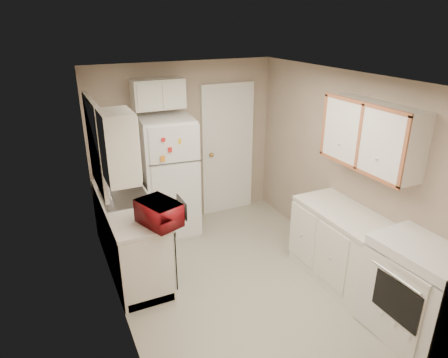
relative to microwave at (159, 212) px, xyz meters
name	(u,v)px	position (x,y,z in m)	size (l,w,h in m)	color
floor	(241,281)	(0.90, -0.18, -1.05)	(3.80, 3.80, 0.00)	#B8B3A3
ceiling	(246,78)	(0.90, -0.18, 1.35)	(3.80, 3.80, 0.00)	white
wall_left	(114,215)	(-0.50, -0.18, 0.15)	(3.80, 3.80, 0.00)	tan
wall_right	(344,171)	(2.30, -0.18, 0.15)	(3.80, 3.80, 0.00)	tan
wall_back	(184,144)	(0.90, 1.72, 0.15)	(2.80, 2.80, 0.00)	tan
wall_front	(370,290)	(0.90, -2.08, 0.15)	(2.80, 2.80, 0.00)	tan
left_counter	(131,234)	(-0.20, 0.72, -0.60)	(0.60, 1.80, 0.90)	silver
dishwasher	(167,250)	(0.09, 0.12, -0.56)	(0.03, 0.58, 0.72)	black
sink	(125,200)	(-0.20, 0.87, -0.19)	(0.54, 0.74, 0.16)	gray
microwave	(159,212)	(0.00, 0.00, 0.00)	(0.27, 0.48, 0.32)	maroon
soap_bottle	(113,177)	(-0.25, 1.33, -0.05)	(0.09, 0.09, 0.20)	silver
window_blinds	(96,145)	(-0.46, 0.87, 0.55)	(0.10, 0.98, 1.08)	silver
upper_cabinet_left	(119,147)	(-0.35, 0.04, 0.75)	(0.30, 0.45, 0.70)	silver
refrigerator	(169,177)	(0.53, 1.37, -0.19)	(0.71, 0.69, 1.72)	silver
cabinet_over_fridge	(158,94)	(0.50, 1.57, 0.95)	(0.70, 0.30, 0.40)	silver
interior_door	(228,150)	(1.60, 1.68, -0.03)	(0.86, 0.06, 2.08)	silver
right_counter	(364,262)	(2.00, -0.98, -0.60)	(0.60, 2.00, 0.90)	silver
stove	(417,290)	(2.05, -1.64, -0.54)	(0.68, 0.84, 1.02)	silver
upper_cabinet_right	(371,135)	(2.15, -0.68, 0.75)	(0.30, 1.20, 0.70)	silver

